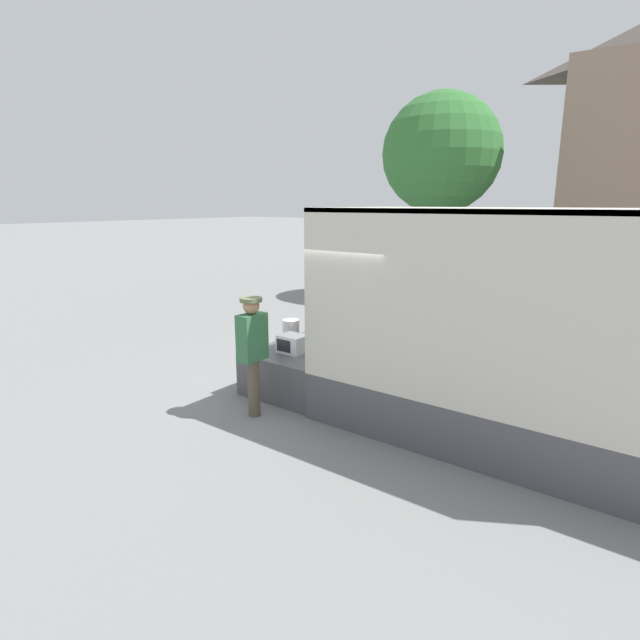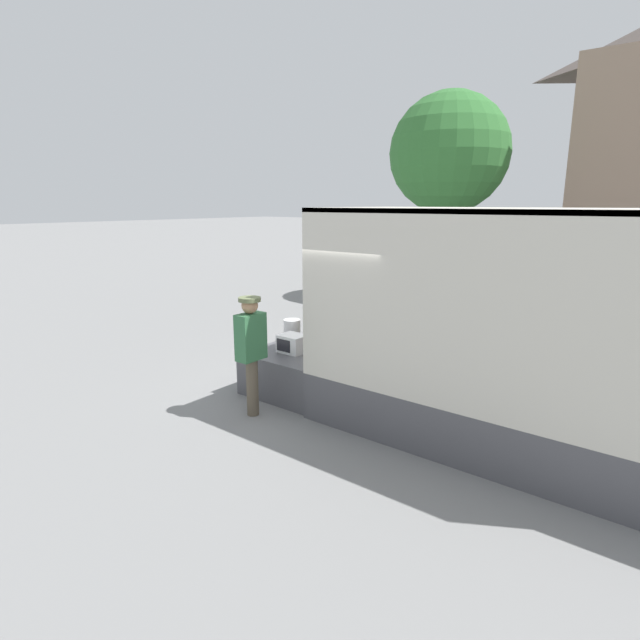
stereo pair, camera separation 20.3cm
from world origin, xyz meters
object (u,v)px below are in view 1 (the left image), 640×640
object	(u,v)px
orange_bucket	(291,330)
worker_person	(252,344)
box_truck	(619,394)
microwave	(293,344)
portable_generator	(337,329)
street_tree	(441,154)

from	to	relation	value
orange_bucket	worker_person	size ratio (longest dim) A/B	0.21
box_truck	microwave	world-z (taller)	box_truck
microwave	worker_person	world-z (taller)	worker_person
portable_generator	orange_bucket	xyz separation A→B (m)	(-0.67, -0.49, -0.02)
microwave	worker_person	bearing A→B (deg)	-83.16
orange_bucket	worker_person	xyz separation A→B (m)	(0.63, -1.62, 0.22)
portable_generator	street_tree	world-z (taller)	street_tree
microwave	worker_person	xyz separation A→B (m)	(0.13, -1.07, 0.27)
box_truck	street_tree	xyz separation A→B (m)	(-6.27, 8.88, 3.70)
box_truck	worker_person	distance (m)	4.76
orange_bucket	street_tree	distance (m)	9.63
microwave	street_tree	size ratio (longest dim) A/B	0.07
portable_generator	orange_bucket	bearing A→B (deg)	-143.73
microwave	worker_person	distance (m)	1.11
worker_person	street_tree	xyz separation A→B (m)	(-1.77, 10.43, 3.49)
box_truck	orange_bucket	world-z (taller)	box_truck
street_tree	microwave	bearing A→B (deg)	-80.06
portable_generator	orange_bucket	world-z (taller)	portable_generator
street_tree	orange_bucket	bearing A→B (deg)	-82.62
orange_bucket	box_truck	bearing A→B (deg)	-0.84
box_truck	portable_generator	size ratio (longest dim) A/B	9.75
portable_generator	worker_person	world-z (taller)	worker_person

